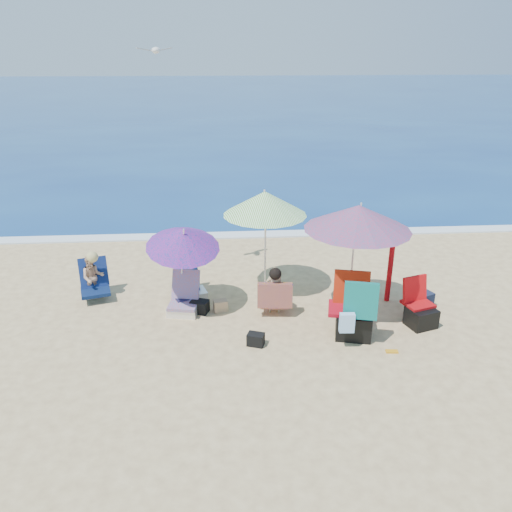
{
  "coord_description": "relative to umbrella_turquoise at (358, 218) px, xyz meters",
  "views": [
    {
      "loc": [
        -0.92,
        -7.88,
        4.82
      ],
      "look_at": [
        -0.3,
        1.0,
        1.1
      ],
      "focal_mm": 35.35,
      "sensor_mm": 36.0,
      "label": 1
    }
  ],
  "objects": [
    {
      "name": "orange_item",
      "position": [
        0.38,
        -1.37,
        -1.95
      ],
      "size": [
        0.21,
        0.11,
        0.03
      ],
      "color": "orange",
      "rests_on": "ground"
    },
    {
      "name": "bag_tan",
      "position": [
        -2.52,
        0.3,
        -1.86
      ],
      "size": [
        0.29,
        0.24,
        0.22
      ],
      "color": "tan",
      "rests_on": "ground"
    },
    {
      "name": "umbrella_turquoise",
      "position": [
        0.0,
        0.0,
        0.0
      ],
      "size": [
        2.45,
        2.45,
        2.24
      ],
      "color": "white",
      "rests_on": "ground"
    },
    {
      "name": "chair_navy",
      "position": [
        -3.12,
        1.02,
        -1.8
      ],
      "size": [
        0.71,
        0.75,
        0.65
      ],
      "color": "#0B1142",
      "rests_on": "ground"
    },
    {
      "name": "bag_black_b",
      "position": [
        -1.92,
        -0.98,
        -1.86
      ],
      "size": [
        0.34,
        0.28,
        0.22
      ],
      "color": "black",
      "rests_on": "ground"
    },
    {
      "name": "ground",
      "position": [
        -1.51,
        -0.59,
        -1.97
      ],
      "size": [
        120.0,
        120.0,
        0.0
      ],
      "color": "#D8BC84",
      "rests_on": "ground"
    },
    {
      "name": "chair_rainbow",
      "position": [
        -3.23,
        0.31,
        -1.76
      ],
      "size": [
        0.66,
        0.78,
        0.77
      ],
      "color": "#C94747",
      "rests_on": "ground"
    },
    {
      "name": "umbrella_striped",
      "position": [
        -1.59,
        1.06,
        -0.02
      ],
      "size": [
        1.94,
        1.94,
        2.23
      ],
      "color": "white",
      "rests_on": "ground"
    },
    {
      "name": "foam",
      "position": [
        -1.51,
        4.51,
        -1.95
      ],
      "size": [
        120.0,
        0.5,
        0.04
      ],
      "color": "white",
      "rests_on": "ground"
    },
    {
      "name": "person_center",
      "position": [
        -1.48,
        0.12,
        -1.5
      ],
      "size": [
        0.68,
        0.6,
        0.97
      ],
      "color": "tan",
      "rests_on": "ground"
    },
    {
      "name": "camp_chair_left",
      "position": [
        1.17,
        -0.49,
        -1.7
      ],
      "size": [
        0.63,
        0.73,
        0.88
      ],
      "color": "#9E0B0E",
      "rests_on": "ground"
    },
    {
      "name": "umbrella_blue",
      "position": [
        -3.17,
        0.28,
        -0.42
      ],
      "size": [
        1.72,
        1.76,
        1.89
      ],
      "color": "white",
      "rests_on": "ground"
    },
    {
      "name": "seagull",
      "position": [
        -3.58,
        1.68,
        2.78
      ],
      "size": [
        0.65,
        0.47,
        0.12
      ],
      "color": "silver"
    },
    {
      "name": "person_left",
      "position": [
        -5.1,
        1.03,
        -1.5
      ],
      "size": [
        0.72,
        0.83,
        1.04
      ],
      "color": "tan",
      "rests_on": "ground"
    },
    {
      "name": "bag_navy_b",
      "position": [
        1.49,
        0.2,
        -1.82
      ],
      "size": [
        0.48,
        0.43,
        0.3
      ],
      "color": "#171E34",
      "rests_on": "ground"
    },
    {
      "name": "furled_umbrella",
      "position": [
        0.86,
        0.53,
        -1.21
      ],
      "size": [
        0.24,
        0.31,
        1.39
      ],
      "color": "#B00C11",
      "rests_on": "ground"
    },
    {
      "name": "bag_navy_a",
      "position": [
        -3.24,
        0.42,
        -1.84
      ],
      "size": [
        0.39,
        0.34,
        0.25
      ],
      "color": "#1A1836",
      "rests_on": "ground"
    },
    {
      "name": "sea",
      "position": [
        -1.51,
        44.41,
        -2.02
      ],
      "size": [
        120.0,
        80.0,
        0.12
      ],
      "color": "navy",
      "rests_on": "ground"
    },
    {
      "name": "camp_chair_right",
      "position": [
        -0.17,
        -0.81,
        -1.54
      ],
      "size": [
        0.86,
        0.96,
        1.18
      ],
      "color": "#9F0B1A",
      "rests_on": "ground"
    },
    {
      "name": "bag_black_a",
      "position": [
        -2.93,
        0.27,
        -1.84
      ],
      "size": [
        0.4,
        0.35,
        0.25
      ],
      "color": "black",
      "rests_on": "ground"
    }
  ]
}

